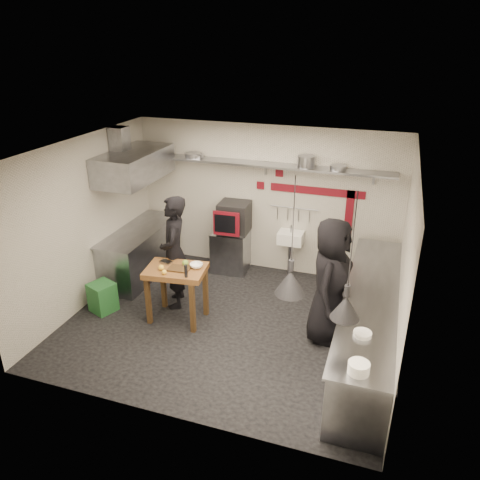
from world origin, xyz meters
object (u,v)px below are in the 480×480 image
(chef_left, at_px, (174,253))
(combi_oven, at_px, (234,217))
(chef_right, at_px, (330,281))
(prep_table, at_px, (177,294))
(oven_stand, at_px, (231,251))
(green_bin, at_px, (103,297))

(chef_left, bearing_deg, combi_oven, 140.31)
(chef_left, relative_size, chef_right, 1.00)
(prep_table, xyz_separation_m, chef_left, (-0.23, 0.42, 0.50))
(oven_stand, height_order, prep_table, prep_table)
(chef_left, distance_m, chef_right, 2.59)
(oven_stand, relative_size, green_bin, 1.60)
(combi_oven, height_order, chef_right, chef_right)
(oven_stand, relative_size, chef_right, 0.41)
(green_bin, bearing_deg, oven_stand, 54.02)
(chef_left, xyz_separation_m, chef_right, (2.58, -0.16, 0.00))
(combi_oven, height_order, prep_table, combi_oven)
(chef_right, bearing_deg, chef_left, 91.60)
(combi_oven, xyz_separation_m, chef_right, (2.06, -1.69, -0.12))
(prep_table, bearing_deg, green_bin, -179.82)
(combi_oven, relative_size, prep_table, 0.63)
(oven_stand, bearing_deg, green_bin, -128.49)
(green_bin, xyz_separation_m, chef_left, (1.07, 0.60, 0.71))
(chef_left, bearing_deg, green_bin, -81.72)
(combi_oven, bearing_deg, chef_right, -41.76)
(prep_table, distance_m, chef_left, 0.70)
(oven_stand, relative_size, prep_table, 0.87)
(green_bin, relative_size, chef_right, 0.26)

